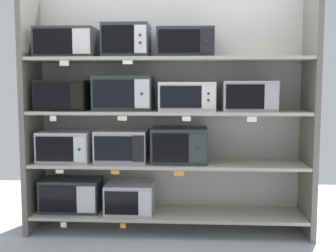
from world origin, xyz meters
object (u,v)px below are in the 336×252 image
at_px(microwave_1, 130,197).
at_px(microwave_6, 124,93).
at_px(microwave_0, 71,195).
at_px(microwave_8, 248,96).
at_px(microwave_11, 186,43).
at_px(microwave_2, 67,146).
at_px(microwave_4, 179,145).
at_px(microwave_5, 64,95).
at_px(microwave_10, 127,41).
at_px(microwave_3, 122,146).
at_px(microwave_9, 67,43).
at_px(microwave_7, 187,96).

xyz_separation_m(microwave_1, microwave_6, (-0.05, -0.00, 1.01)).
xyz_separation_m(microwave_0, microwave_1, (0.58, 0.00, -0.02)).
relative_size(microwave_8, microwave_11, 0.94).
xyz_separation_m(microwave_1, microwave_2, (-0.62, -0.00, 0.50)).
distance_m(microwave_0, microwave_2, 0.49).
distance_m(microwave_4, microwave_5, 1.21).
distance_m(microwave_2, microwave_11, 1.51).
xyz_separation_m(microwave_2, microwave_5, (-0.01, -0.00, 0.49)).
distance_m(microwave_0, microwave_10, 1.59).
bearing_deg(microwave_8, microwave_3, 180.00).
xyz_separation_m(microwave_5, microwave_9, (0.04, 0.00, 0.49)).
bearing_deg(microwave_2, microwave_1, 0.01).
distance_m(microwave_2, microwave_6, 0.77).
relative_size(microwave_2, microwave_5, 1.04).
bearing_deg(microwave_0, microwave_5, -179.89).
bearing_deg(microwave_5, microwave_11, 0.01).
xyz_separation_m(microwave_1, microwave_9, (-0.59, -0.00, 1.49)).
bearing_deg(microwave_4, microwave_10, -180.00).
bearing_deg(microwave_1, microwave_4, -0.01).
relative_size(microwave_3, microwave_10, 1.15).
bearing_deg(microwave_0, microwave_9, -179.80).
xyz_separation_m(microwave_0, microwave_4, (1.06, -0.00, 0.50)).
relative_size(microwave_4, microwave_8, 1.07).
height_order(microwave_2, microwave_6, microwave_6).
xyz_separation_m(microwave_6, microwave_10, (0.03, -0.00, 0.49)).
distance_m(microwave_4, microwave_9, 1.44).
distance_m(microwave_8, microwave_10, 1.25).
relative_size(microwave_1, microwave_11, 0.88).
xyz_separation_m(microwave_10, microwave_11, (0.55, 0.00, -0.02)).
xyz_separation_m(microwave_3, microwave_9, (-0.51, -0.00, 0.98)).
bearing_deg(microwave_1, microwave_11, 0.00).
bearing_deg(microwave_7, microwave_10, -179.98).
relative_size(microwave_5, microwave_9, 0.86).
distance_m(microwave_7, microwave_9, 1.25).
distance_m(microwave_6, microwave_11, 0.75).
bearing_deg(microwave_5, microwave_1, 0.02).
distance_m(microwave_7, microwave_8, 0.57).
relative_size(microwave_1, microwave_10, 1.06).
bearing_deg(microwave_10, microwave_6, 179.82).
bearing_deg(microwave_8, microwave_11, 179.99).
distance_m(microwave_1, microwave_6, 1.01).
xyz_separation_m(microwave_0, microwave_7, (1.14, 0.00, 0.97)).
bearing_deg(microwave_9, microwave_7, 0.01).
bearing_deg(microwave_7, microwave_8, -0.01).
distance_m(microwave_7, microwave_11, 0.50).
relative_size(microwave_4, microwave_7, 0.99).
relative_size(microwave_7, microwave_11, 1.02).
distance_m(microwave_0, microwave_1, 0.58).
bearing_deg(microwave_9, microwave_2, 179.96).
bearing_deg(microwave_0, microwave_2, -179.99).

